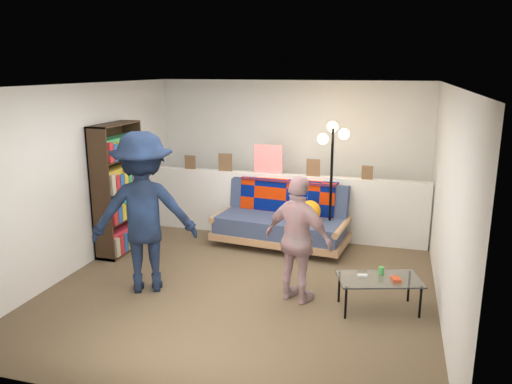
# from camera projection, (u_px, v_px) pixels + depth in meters

# --- Properties ---
(ground) EXTENTS (5.00, 5.00, 0.00)m
(ground) POSITION_uv_depth(u_px,v_px,m) (247.00, 281.00, 6.24)
(ground) COLOR brown
(ground) RESTS_ON ground
(room_shell) EXTENTS (4.60, 5.05, 2.45)m
(room_shell) POSITION_uv_depth(u_px,v_px,m) (258.00, 143.00, 6.28)
(room_shell) COLOR silver
(room_shell) RESTS_ON ground
(half_wall_ledge) EXTENTS (4.45, 0.15, 1.00)m
(half_wall_ledge) POSITION_uv_depth(u_px,v_px,m) (281.00, 205.00, 7.80)
(half_wall_ledge) COLOR silver
(half_wall_ledge) RESTS_ON ground
(ledge_decor) EXTENTS (2.97, 0.02, 0.45)m
(ledge_decor) POSITION_uv_depth(u_px,v_px,m) (266.00, 162.00, 7.68)
(ledge_decor) COLOR brown
(ledge_decor) RESTS_ON half_wall_ledge
(futon_sofa) EXTENTS (2.04, 1.14, 0.84)m
(futon_sofa) POSITION_uv_depth(u_px,v_px,m) (283.00, 220.00, 7.42)
(futon_sofa) COLOR #AE7E55
(futon_sofa) RESTS_ON ground
(bookshelf) EXTENTS (0.31, 0.92, 1.85)m
(bookshelf) POSITION_uv_depth(u_px,v_px,m) (118.00, 193.00, 7.10)
(bookshelf) COLOR black
(bookshelf) RESTS_ON ground
(coffee_table) EXTENTS (0.98, 0.72, 0.46)m
(coffee_table) POSITION_uv_depth(u_px,v_px,m) (380.00, 280.00, 5.42)
(coffee_table) COLOR black
(coffee_table) RESTS_ON ground
(floor_lamp) EXTENTS (0.43, 0.36, 1.86)m
(floor_lamp) POSITION_uv_depth(u_px,v_px,m) (332.00, 161.00, 7.02)
(floor_lamp) COLOR black
(floor_lamp) RESTS_ON ground
(person_left) EXTENTS (1.41, 1.15, 1.90)m
(person_left) POSITION_uv_depth(u_px,v_px,m) (144.00, 213.00, 5.81)
(person_left) COLOR black
(person_left) RESTS_ON ground
(person_right) EXTENTS (0.92, 0.65, 1.46)m
(person_right) POSITION_uv_depth(u_px,v_px,m) (298.00, 240.00, 5.55)
(person_right) COLOR pink
(person_right) RESTS_ON ground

